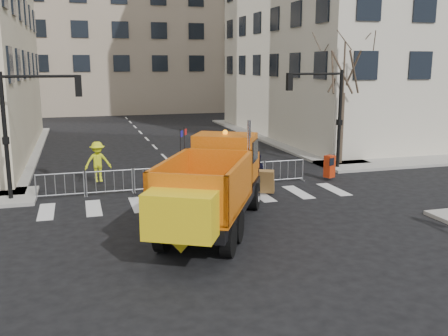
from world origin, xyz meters
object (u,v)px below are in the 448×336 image
object	(u,v)px
plow_truck	(213,184)
newspaper_box	(329,166)
cop_a	(241,168)
worker	(98,162)
cop_c	(255,180)
cop_b	(256,172)

from	to	relation	value
plow_truck	newspaper_box	bearing A→B (deg)	-24.36
plow_truck	newspaper_box	size ratio (longest dim) A/B	8.79
cop_a	worker	bearing A→B (deg)	-36.09
cop_c	newspaper_box	bearing A→B (deg)	139.37
worker	cop_c	bearing A→B (deg)	-45.41
cop_b	worker	bearing A→B (deg)	0.68
cop_b	worker	xyz separation A→B (m)	(-6.92, 3.14, 0.28)
worker	newspaper_box	xyz separation A→B (m)	(11.10, -2.31, -0.42)
cop_a	newspaper_box	bearing A→B (deg)	169.50
plow_truck	worker	world-z (taller)	plow_truck
worker	cop_b	bearing A→B (deg)	-31.36
plow_truck	cop_c	distance (m)	4.20
cop_b	newspaper_box	xyz separation A→B (m)	(4.18, 0.83, -0.14)
plow_truck	cop_a	size ratio (longest dim) A/B	5.06
cop_c	worker	world-z (taller)	worker
cop_a	newspaper_box	size ratio (longest dim) A/B	1.74
plow_truck	cop_a	xyz separation A→B (m)	(2.83, 5.47, -0.70)
plow_truck	cop_c	world-z (taller)	plow_truck
plow_truck	cop_b	size ratio (longest dim) A/B	5.74
cop_a	cop_b	size ratio (longest dim) A/B	1.14
cop_b	newspaper_box	size ratio (longest dim) A/B	1.53
plow_truck	worker	xyz separation A→B (m)	(-3.51, 8.06, -0.54)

